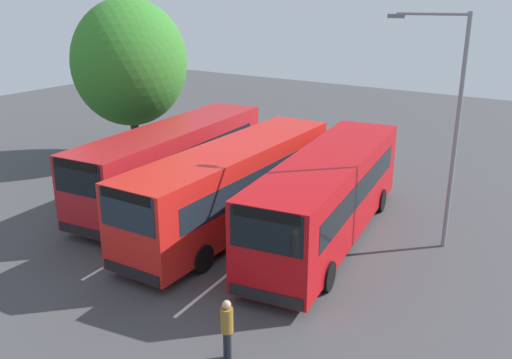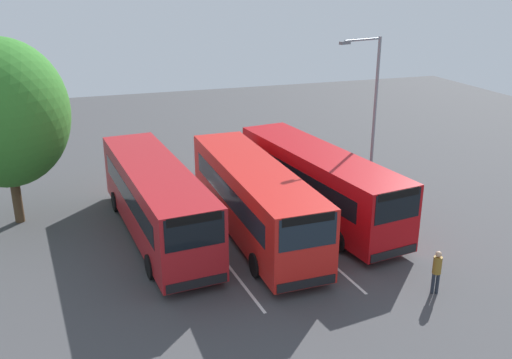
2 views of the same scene
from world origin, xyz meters
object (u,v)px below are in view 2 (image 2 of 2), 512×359
Objects in this scene: bus_center_right at (318,181)px; pedestrian at (437,269)px; bus_center_left at (254,197)px; depot_tree at (4,113)px; street_lamp at (372,108)px; bus_far_left at (156,198)px.

bus_center_right reaches higher than pedestrian.
bus_center_right is at bearing 104.52° from bus_center_left.
bus_center_left is 11.76m from depot_tree.
bus_center_right is 6.81× the size of pedestrian.
street_lamp is (-1.73, 3.62, 2.95)m from bus_center_right.
bus_center_right is at bearing 9.75° from street_lamp.
bus_center_left is 1.39× the size of street_lamp.
street_lamp is at bearing 82.97° from depot_tree.
bus_center_right is 1.41× the size of street_lamp.
street_lamp is (-9.63, 2.46, 3.74)m from pedestrian.
depot_tree is at bearing -114.18° from bus_center_right.
street_lamp is (-1.51, 11.32, 2.95)m from bus_far_left.
bus_far_left is at bearing 68.06° from pedestrian.
pedestrian is 19.42m from depot_tree.
bus_center_right is 8.02m from pedestrian.
pedestrian is at bearing 51.63° from depot_tree.
pedestrian is (7.90, 1.16, -0.79)m from bus_center_right.
pedestrian is (8.12, 8.86, -0.79)m from bus_far_left.
bus_center_right is (-1.02, 3.57, 0.00)m from bus_center_left.
pedestrian is at bearing 33.10° from bus_center_left.
bus_far_left is 1.40× the size of street_lamp.
bus_far_left is 7.70m from bus_center_right.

